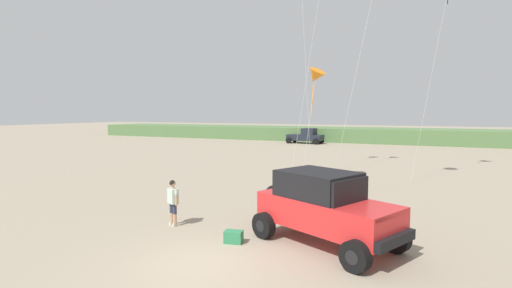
{
  "coord_description": "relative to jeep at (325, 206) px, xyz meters",
  "views": [
    {
      "loc": [
        5.39,
        -8.43,
        4.11
      ],
      "look_at": [
        -0.05,
        3.68,
        2.98
      ],
      "focal_mm": 26.48,
      "sensor_mm": 36.0,
      "label": 1
    }
  ],
  "objects": [
    {
      "name": "ground_plane",
      "position": [
        -2.65,
        -2.86,
        -1.2
      ],
      "size": [
        220.0,
        220.0,
        0.0
      ],
      "primitive_type": "plane",
      "color": "gray"
    },
    {
      "name": "kite_yellow_diamond",
      "position": [
        -3.11,
        10.01,
        4.93
      ],
      "size": [
        1.21,
        4.27,
        6.71
      ],
      "color": "orange",
      "rests_on": "ground_plane"
    },
    {
      "name": "dune_ridge",
      "position": [
        -3.09,
        42.45,
        -0.28
      ],
      "size": [
        90.0,
        8.3,
        1.84
      ],
      "primitive_type": "cube",
      "color": "#567A47",
      "rests_on": "ground_plane"
    },
    {
      "name": "jeep",
      "position": [
        0.0,
        0.0,
        0.0
      ],
      "size": [
        5.0,
        3.97,
        2.26
      ],
      "color": "red",
      "rests_on": "ground_plane"
    },
    {
      "name": "person_watching",
      "position": [
        -5.46,
        -0.33,
        -0.26
      ],
      "size": [
        0.57,
        0.43,
        1.67
      ],
      "color": "tan",
      "rests_on": "ground_plane"
    },
    {
      "name": "cooler_box",
      "position": [
        -2.64,
        -1.04,
        -1.01
      ],
      "size": [
        0.62,
        0.46,
        0.38
      ],
      "primitive_type": "cube",
      "rotation": [
        0.0,
        0.0,
        0.19
      ],
      "color": "#2D7F51",
      "rests_on": "ground_plane"
    },
    {
      "name": "distant_pickup",
      "position": [
        -11.39,
        36.02,
        -0.26
      ],
      "size": [
        4.72,
        2.67,
        1.98
      ],
      "color": "#1E232D",
      "rests_on": "ground_plane"
    }
  ]
}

